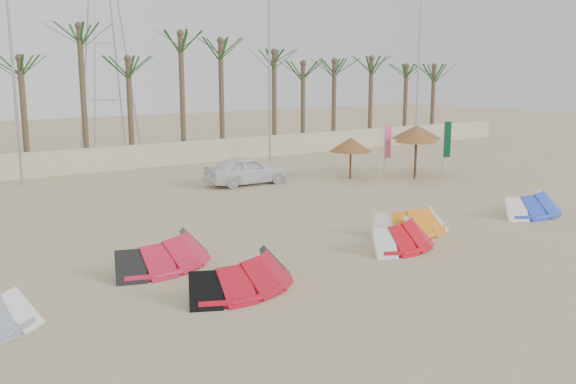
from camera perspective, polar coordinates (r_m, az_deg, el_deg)
ground at (r=18.07m, az=10.67°, el=-7.12°), size 120.00×120.00×0.00m
boundary_wall at (r=36.62m, az=-14.01°, el=3.02°), size 60.00×0.30×1.30m
palm_line at (r=37.93m, az=-14.25°, el=12.07°), size 52.00×4.00×7.70m
lamp_b at (r=32.78m, az=-23.24°, el=10.54°), size 1.25×0.14×11.00m
lamp_c at (r=37.98m, az=-1.62°, el=11.37°), size 1.25×0.14×11.00m
lamp_d at (r=45.49m, az=11.55°, el=11.11°), size 1.25×0.14×11.00m
pylon at (r=42.65m, az=-15.45°, el=3.18°), size 3.00×3.00×14.00m
kite_red_left at (r=18.82m, az=-11.24°, el=-5.06°), size 3.96×2.80×0.90m
kite_red_mid at (r=16.66m, az=-4.49°, el=-7.01°), size 3.84×2.51×0.90m
kite_red_right at (r=20.58m, az=9.68°, el=-3.62°), size 3.26×2.27×0.90m
kite_orange at (r=22.31m, az=10.42°, el=-2.49°), size 3.11×1.78×0.90m
kite_blue at (r=26.48m, az=20.45°, el=-0.87°), size 3.45×1.98×0.90m
parasol_left at (r=32.30m, az=5.60°, el=4.22°), size 2.13×2.13×2.10m
parasol_mid at (r=32.80m, az=11.32°, el=4.97°), size 2.13×2.13×2.56m
parasol_right at (r=34.01m, az=11.38°, el=5.27°), size 2.60×2.60×2.61m
flag_pink at (r=34.27m, az=8.80°, el=4.29°), size 0.45×0.04×2.70m
flag_green at (r=34.92m, az=13.86°, el=4.43°), size 0.45×0.13×2.91m
car at (r=30.87m, az=-3.74°, el=1.95°), size 4.10×1.75×1.38m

